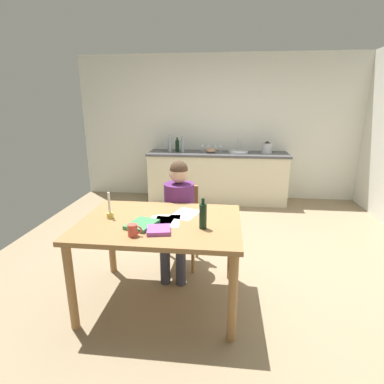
{
  "coord_description": "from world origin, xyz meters",
  "views": [
    {
      "loc": [
        0.15,
        -3.23,
        1.78
      ],
      "look_at": [
        -0.2,
        -0.12,
        0.85
      ],
      "focal_mm": 28.61,
      "sensor_mm": 36.0,
      "label": 1
    }
  ],
  "objects": [
    {
      "name": "wall_back",
      "position": [
        0.0,
        2.6,
        1.3
      ],
      "size": [
        5.2,
        0.12,
        2.6
      ],
      "primitive_type": "cube",
      "color": "silver",
      "rests_on": "ground"
    },
    {
      "name": "wine_glass_by_kettle",
      "position": [
        -0.05,
        2.39,
        1.01
      ],
      "size": [
        0.07,
        0.07,
        0.15
      ],
      "color": "silver",
      "rests_on": "kitchen_counter"
    },
    {
      "name": "dining_table",
      "position": [
        -0.4,
        -0.82,
        0.69
      ],
      "size": [
        1.38,
        0.99,
        0.79
      ],
      "color": "#9E7042",
      "rests_on": "ground"
    },
    {
      "name": "sink_unit",
      "position": [
        0.37,
        2.24,
        0.92
      ],
      "size": [
        0.36,
        0.36,
        0.24
      ],
      "color": "#B2B7BC",
      "rests_on": "kitchen_counter"
    },
    {
      "name": "wine_glass_back_left",
      "position": [
        -0.19,
        2.39,
        1.01
      ],
      "size": [
        0.07,
        0.07,
        0.15
      ],
      "color": "silver",
      "rests_on": "kitchen_counter"
    },
    {
      "name": "chair_at_table",
      "position": [
        -0.33,
        -0.08,
        0.49
      ],
      "size": [
        0.41,
        0.41,
        0.88
      ],
      "color": "#9E7042",
      "rests_on": "ground"
    },
    {
      "name": "ground_plane",
      "position": [
        0.0,
        0.0,
        -0.02
      ],
      "size": [
        5.2,
        5.2,
        0.04
      ],
      "primitive_type": "cube",
      "color": "#937F60"
    },
    {
      "name": "wine_bottle_on_table",
      "position": [
        -0.02,
        -0.94,
        0.9
      ],
      "size": [
        0.06,
        0.06,
        0.25
      ],
      "color": "black",
      "rests_on": "dining_table"
    },
    {
      "name": "wine_glass_near_sink",
      "position": [
        0.05,
        2.39,
        1.01
      ],
      "size": [
        0.07,
        0.07,
        0.15
      ],
      "color": "silver",
      "rests_on": "kitchen_counter"
    },
    {
      "name": "bottle_vinegar",
      "position": [
        -0.74,
        2.29,
        1.01
      ],
      "size": [
        0.07,
        0.07,
        0.25
      ],
      "color": "black",
      "rests_on": "kitchen_counter"
    },
    {
      "name": "bottle_oil",
      "position": [
        -0.86,
        2.19,
        1.04
      ],
      "size": [
        0.07,
        0.07,
        0.32
      ],
      "color": "#8C999E",
      "rests_on": "kitchen_counter"
    },
    {
      "name": "paper_bill",
      "position": [
        -0.2,
        -0.63,
        0.79
      ],
      "size": [
        0.29,
        0.35,
        0.0
      ],
      "primitive_type": "cube",
      "rotation": [
        0.0,
        0.0,
        -0.32
      ],
      "color": "white",
      "rests_on": "dining_table"
    },
    {
      "name": "person_seated",
      "position": [
        -0.33,
        -0.23,
        0.68
      ],
      "size": [
        0.33,
        0.6,
        1.19
      ],
      "color": "#592666",
      "rests_on": "ground"
    },
    {
      "name": "stovetop_kettle",
      "position": [
        0.86,
        2.24,
        1.0
      ],
      "size": [
        0.18,
        0.18,
        0.22
      ],
      "color": "#B7BABF",
      "rests_on": "kitchen_counter"
    },
    {
      "name": "bottle_wine_red",
      "position": [
        -0.63,
        2.2,
        1.02
      ],
      "size": [
        0.07,
        0.07,
        0.29
      ],
      "color": "#8C999E",
      "rests_on": "kitchen_counter"
    },
    {
      "name": "wine_glass_back_right",
      "position": [
        -0.29,
        2.39,
        1.01
      ],
      "size": [
        0.07,
        0.07,
        0.15
      ],
      "color": "silver",
      "rests_on": "kitchen_counter"
    },
    {
      "name": "paper_letter",
      "position": [
        -0.33,
        -0.81,
        0.79
      ],
      "size": [
        0.24,
        0.31,
        0.0
      ],
      "primitive_type": "cube",
      "rotation": [
        0.0,
        0.0,
        0.09
      ],
      "color": "white",
      "rests_on": "dining_table"
    },
    {
      "name": "kitchen_counter",
      "position": [
        0.0,
        2.24,
        0.45
      ],
      "size": [
        2.5,
        0.64,
        0.9
      ],
      "color": "beige",
      "rests_on": "ground"
    },
    {
      "name": "coffee_mug",
      "position": [
        -0.54,
        -1.14,
        0.84
      ],
      "size": [
        0.11,
        0.07,
        0.09
      ],
      "color": "#D84C3F",
      "rests_on": "dining_table"
    },
    {
      "name": "paper_envelope",
      "position": [
        -0.4,
        -0.86,
        0.79
      ],
      "size": [
        0.24,
        0.31,
        0.0
      ],
      "primitive_type": "cube",
      "rotation": [
        0.0,
        0.0,
        -0.09
      ],
      "color": "white",
      "rests_on": "dining_table"
    },
    {
      "name": "book_cookery",
      "position": [
        -0.52,
        -0.95,
        0.81
      ],
      "size": [
        0.27,
        0.3,
        0.03
      ],
      "primitive_type": "cube",
      "rotation": [
        0.0,
        0.0,
        -0.32
      ],
      "color": "#3A824D",
      "rests_on": "dining_table"
    },
    {
      "name": "book_magazine",
      "position": [
        -0.36,
        -1.05,
        0.81
      ],
      "size": [
        0.21,
        0.21,
        0.03
      ],
      "primitive_type": "cube",
      "rotation": [
        0.0,
        0.0,
        0.19
      ],
      "color": "#A24DAD",
      "rests_on": "dining_table"
    },
    {
      "name": "candlestick",
      "position": [
        -0.85,
        -0.8,
        0.85
      ],
      "size": [
        0.06,
        0.06,
        0.24
      ],
      "color": "gold",
      "rests_on": "dining_table"
    },
    {
      "name": "mixing_bowl",
      "position": [
        -0.12,
        2.21,
        0.94
      ],
      "size": [
        0.18,
        0.18,
        0.08
      ],
      "primitive_type": "ellipsoid",
      "color": "tan",
      "rests_on": "kitchen_counter"
    }
  ]
}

